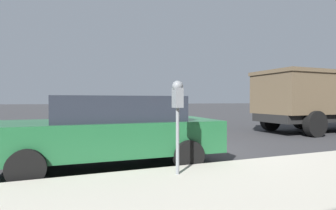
# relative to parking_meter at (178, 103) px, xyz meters

# --- Properties ---
(ground_plane) EXTENTS (220.00, 220.00, 0.00)m
(ground_plane) POSITION_rel_parking_meter_xyz_m (2.74, -0.94, -1.41)
(ground_plane) COLOR #333335
(parking_meter) EXTENTS (0.21, 0.19, 1.62)m
(parking_meter) POSITION_rel_parking_meter_xyz_m (0.00, 0.00, 0.00)
(parking_meter) COLOR gray
(parking_meter) RESTS_ON sidewalk
(car_green) EXTENTS (2.17, 4.80, 1.54)m
(car_green) POSITION_rel_parking_meter_xyz_m (1.64, 0.87, -0.60)
(car_green) COLOR #1E5B33
(car_green) RESTS_ON ground_plane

